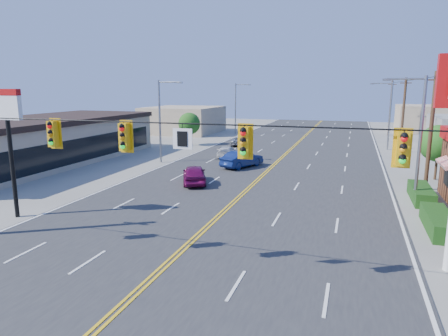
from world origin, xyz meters
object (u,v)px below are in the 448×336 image
(pizza_hut_sign, at_px, (8,126))
(car_white, at_px, (227,152))
(car_blue, at_px, (242,160))
(signal_span, at_px, (150,152))
(car_magenta, at_px, (194,175))
(car_silver, at_px, (239,141))

(pizza_hut_sign, height_order, car_white, pizza_hut_sign)
(pizza_hut_sign, xyz_separation_m, car_blue, (8.37, 17.87, -4.43))
(car_white, bearing_deg, pizza_hut_sign, 70.13)
(signal_span, relative_size, pizza_hut_sign, 3.55)
(car_magenta, relative_size, car_blue, 0.93)
(signal_span, height_order, car_silver, signal_span)
(car_magenta, relative_size, car_white, 1.08)
(pizza_hut_sign, bearing_deg, car_white, 76.86)
(car_blue, height_order, car_white, car_blue)
(pizza_hut_sign, height_order, car_blue, pizza_hut_sign)
(car_blue, xyz_separation_m, car_white, (-3.06, 4.90, -0.18))
(pizza_hut_sign, bearing_deg, car_silver, 82.46)
(car_magenta, height_order, car_silver, car_magenta)
(pizza_hut_sign, relative_size, car_silver, 1.64)
(pizza_hut_sign, bearing_deg, signal_span, -20.19)
(car_magenta, xyz_separation_m, car_white, (-1.33, 12.28, -0.15))
(signal_span, xyz_separation_m, car_blue, (-2.51, 21.87, -4.13))
(car_magenta, relative_size, car_silver, 1.02)
(signal_span, distance_m, car_white, 27.69)
(car_blue, bearing_deg, car_magenta, 101.18)
(pizza_hut_sign, xyz_separation_m, car_silver, (4.18, 31.55, -4.60))
(car_blue, xyz_separation_m, car_silver, (-4.19, 13.68, -0.17))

